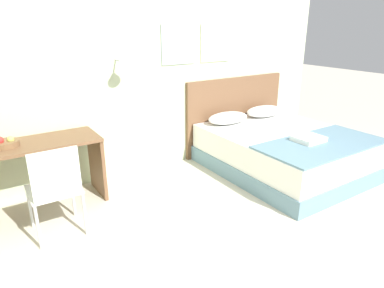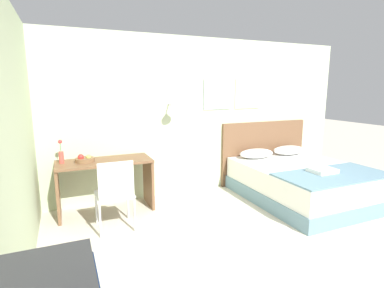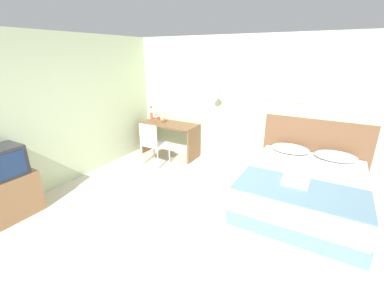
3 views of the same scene
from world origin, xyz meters
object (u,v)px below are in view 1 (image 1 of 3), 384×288
headboard (235,114)px  folded_towel_near_foot (309,139)px  bed (283,152)px  throw_blanket (322,144)px  desk_chair (55,185)px  fruit_bowl (5,143)px  pillow_right (264,111)px  pillow_left (228,118)px  desk (37,162)px

headboard → folded_towel_near_foot: headboard is taller
bed → throw_blanket: 0.67m
desk_chair → fruit_bowl: size_ratio=3.51×
throw_blanket → fruit_bowl: (-3.31, 1.39, 0.24)m
pillow_right → desk_chair: bearing=-167.9°
headboard → folded_towel_near_foot: size_ratio=5.24×
pillow_left → pillow_right: 0.74m
pillow_left → folded_towel_near_foot: pillow_left is taller
bed → headboard: (0.00, 1.07, 0.31)m
bed → throw_blanket: throw_blanket is taller
bed → desk: bearing=165.9°
fruit_bowl → desk: bearing=-5.5°
pillow_right → folded_towel_near_foot: size_ratio=1.88×
bed → throw_blanket: (0.00, -0.60, 0.30)m
headboard → pillow_right: 0.47m
desk → fruit_bowl: 0.38m
bed → pillow_left: size_ratio=3.12×
pillow_left → pillow_right: bearing=0.0°
pillow_left → desk_chair: size_ratio=0.71×
throw_blanket → pillow_left: bearing=105.0°
desk_chair → fruit_bowl: bearing=112.2°
pillow_right → desk_chair: desk_chair is taller
pillow_left → fruit_bowl: (-2.94, 0.00, 0.17)m
folded_towel_near_foot → desk: (-2.96, 1.22, -0.06)m
folded_towel_near_foot → desk: desk is taller
pillow_right → fruit_bowl: fruit_bowl is taller
pillow_left → throw_blanket: pillow_left is taller
throw_blanket → folded_towel_near_foot: folded_towel_near_foot is taller
throw_blanket → desk: bearing=155.8°
fruit_bowl → headboard: bearing=4.8°
pillow_right → pillow_left: bearing=180.0°
pillow_right → folded_towel_near_foot: pillow_right is taller
headboard → desk_chair: 3.18m
desk → desk_chair: desk_chair is taller
pillow_right → desk: bearing=-179.6°
pillow_right → throw_blanket: (-0.37, -1.39, -0.07)m
throw_blanket → desk_chair: desk_chair is taller
headboard → folded_towel_near_foot: bearing=-93.1°
throw_blanket → folded_towel_near_foot: 0.17m
desk → fruit_bowl: size_ratio=4.99×
bed → pillow_right: 0.94m
fruit_bowl → bed: bearing=-13.4°
pillow_left → throw_blanket: 1.44m
desk → bed: bearing=-14.1°
headboard → pillow_right: headboard is taller
throw_blanket → desk_chair: bearing=167.6°
headboard → pillow_right: (0.37, -0.28, 0.05)m
desk_chair → pillow_right: bearing=12.1°
throw_blanket → fruit_bowl: size_ratio=6.25×
pillow_right → desk: desk is taller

